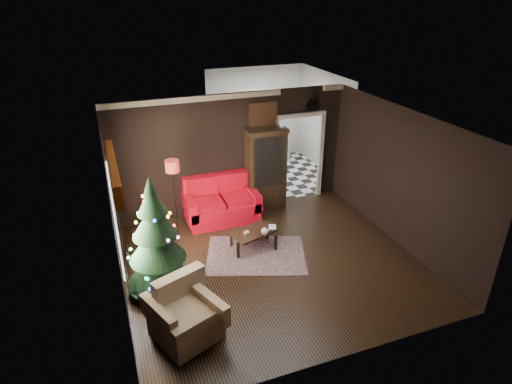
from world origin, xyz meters
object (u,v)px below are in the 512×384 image
object	(u,v)px
curio_cabinet	(266,171)
wall_clock	(311,105)
christmas_tree	(156,240)
kitchen_table	(268,168)
coffee_table	(253,239)
loveseat	(222,200)
floor_lamp	(175,201)
armchair	(185,312)
teapot	(264,231)

from	to	relation	value
curio_cabinet	wall_clock	bearing A→B (deg)	8.53
christmas_tree	wall_clock	distance (m)	4.97
wall_clock	kitchen_table	distance (m)	2.43
wall_clock	coffee_table	bearing A→B (deg)	-139.64
loveseat	coffee_table	xyz separation A→B (m)	(0.25, -1.38, -0.29)
loveseat	floor_lamp	bearing A→B (deg)	-162.02
armchair	kitchen_table	bearing A→B (deg)	34.19
christmas_tree	teapot	world-z (taller)	christmas_tree
floor_lamp	armchair	bearing A→B (deg)	-98.77
curio_cabinet	armchair	bearing A→B (deg)	-127.23
loveseat	armchair	size ratio (longest dim) A/B	1.82
armchair	coffee_table	distance (m)	2.67
armchair	coffee_table	xyz separation A→B (m)	(1.81, 1.96, -0.25)
christmas_tree	wall_clock	world-z (taller)	wall_clock
floor_lamp	armchair	size ratio (longest dim) A/B	1.95
christmas_tree	teapot	xyz separation A→B (m)	(2.15, 0.51, -0.57)
christmas_tree	coffee_table	size ratio (longest dim) A/B	2.50
curio_cabinet	kitchen_table	bearing A→B (deg)	65.56
armchair	kitchen_table	distance (m)	6.01
loveseat	teapot	bearing A→B (deg)	-75.40
curio_cabinet	teapot	xyz separation A→B (m)	(-0.74, -1.81, -0.47)
armchair	wall_clock	xyz separation A→B (m)	(3.90, 3.74, 1.92)
loveseat	curio_cabinet	bearing A→B (deg)	10.83
loveseat	curio_cabinet	xyz separation A→B (m)	(1.15, 0.22, 0.45)
curio_cabinet	teapot	world-z (taller)	curio_cabinet
curio_cabinet	coffee_table	distance (m)	1.98
christmas_tree	wall_clock	size ratio (longest dim) A/B	6.83
armchair	kitchen_table	world-z (taller)	armchair
loveseat	teapot	distance (m)	1.64
floor_lamp	wall_clock	size ratio (longest dim) A/B	5.69
curio_cabinet	floor_lamp	world-z (taller)	curio_cabinet
armchair	wall_clock	bearing A→B (deg)	21.86
armchair	coffee_table	world-z (taller)	armchair
christmas_tree	loveseat	bearing A→B (deg)	50.43
christmas_tree	kitchen_table	world-z (taller)	christmas_tree
teapot	wall_clock	distance (m)	3.36
kitchen_table	teapot	bearing A→B (deg)	-113.14
floor_lamp	wall_clock	world-z (taller)	wall_clock
floor_lamp	teapot	world-z (taller)	floor_lamp
christmas_tree	armchair	xyz separation A→B (m)	(0.18, -1.24, -0.59)
curio_cabinet	christmas_tree	world-z (taller)	christmas_tree
curio_cabinet	teapot	bearing A→B (deg)	-112.10
loveseat	christmas_tree	distance (m)	2.78
wall_clock	kitchen_table	xyz separation A→B (m)	(-0.55, 1.25, -2.00)
coffee_table	teapot	bearing A→B (deg)	-52.36
armchair	teapot	distance (m)	2.63
armchair	curio_cabinet	bearing A→B (deg)	30.87
floor_lamp	wall_clock	xyz separation A→B (m)	(3.44, 0.75, 1.55)
wall_clock	kitchen_table	size ratio (longest dim) A/B	0.43
floor_lamp	coffee_table	world-z (taller)	floor_lamp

